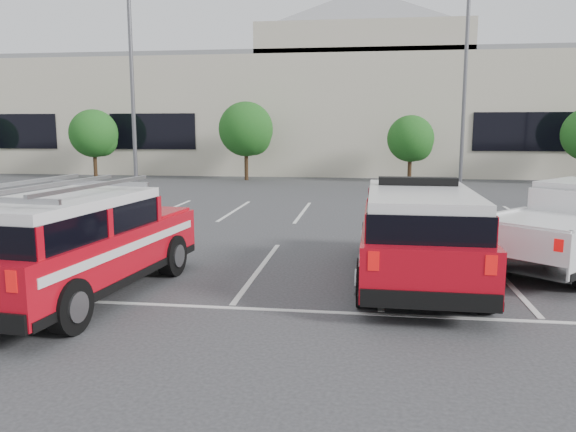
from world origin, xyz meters
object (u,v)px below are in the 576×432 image
tree_mid_left (248,131)px  tree_left (95,135)px  convention_building (338,108)px  fire_chief_suv (417,241)px  ladder_suv (75,252)px  tree_mid_right (412,140)px  light_pole_left (132,83)px  light_pole_mid (465,87)px

tree_mid_left → tree_left: bearing=-180.0°
convention_building → tree_left: convention_building is taller
tree_mid_left → fire_chief_suv: tree_mid_left is taller
tree_mid_left → ladder_suv: (1.86, -24.67, -2.14)m
ladder_suv → tree_mid_right: bearing=77.9°
convention_building → ladder_suv: size_ratio=10.09×
tree_left → fire_chief_suv: size_ratio=0.71×
tree_left → tree_mid_left: size_ratio=0.91×
fire_chief_suv → ladder_suv: (-6.53, -2.04, 0.01)m
tree_mid_left → light_pole_left: bearing=-107.1°
tree_mid_right → tree_left: bearing=180.0°
tree_left → ladder_suv: size_ratio=0.74×
convention_building → tree_mid_right: (4.91, -9.82, -2.22)m
ladder_suv → tree_left: bearing=121.8°
tree_mid_left → ladder_suv: size_ratio=0.81×
convention_building → tree_mid_left: (-5.09, -9.82, -1.68)m
tree_mid_left → tree_mid_right: tree_mid_left is taller
tree_left → ladder_suv: (11.86, -24.67, -1.87)m
light_pole_mid → fire_chief_suv: (-3.52, -16.59, -4.30)m
tree_left → light_pole_mid: 22.86m
tree_mid_left → tree_mid_right: 10.01m
light_pole_left → light_pole_mid: size_ratio=1.00×
tree_left → light_pole_mid: light_pole_mid is taller
convention_building → fire_chief_suv: size_ratio=9.64×
convention_building → tree_left: size_ratio=13.58×
light_pole_left → fire_chief_suv: size_ratio=1.65×
tree_mid_right → light_pole_mid: 6.88m
tree_mid_right → ladder_suv: tree_mid_right is taller
tree_left → fire_chief_suv: tree_left is taller
tree_mid_right → ladder_suv: bearing=-108.3°
convention_building → fire_chief_suv: bearing=-84.2°
light_pole_left → convention_building: bearing=67.6°
tree_mid_left → light_pole_mid: size_ratio=0.47×
tree_mid_left → ladder_suv: 24.84m
tree_left → tree_mid_right: bearing=-0.0°
tree_mid_right → light_pole_mid: light_pole_mid is taller
tree_mid_left → fire_chief_suv: size_ratio=0.78×
tree_left → tree_mid_right: (20.00, -0.00, -0.27)m
tree_mid_left → tree_mid_right: size_ratio=1.21×
light_pole_mid → light_pole_left: bearing=-165.1°
light_pole_left → light_pole_mid: same height
tree_mid_left → ladder_suv: bearing=-85.7°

